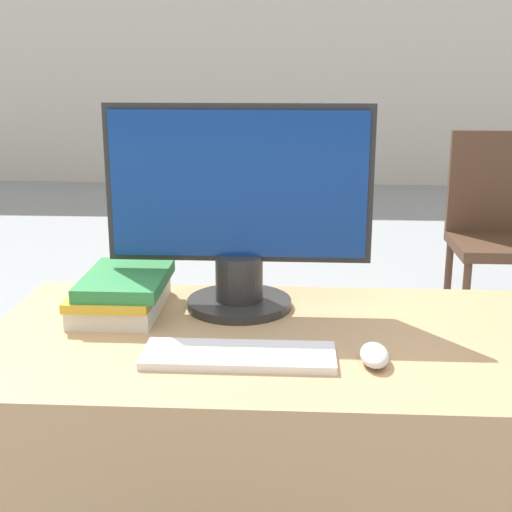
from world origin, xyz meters
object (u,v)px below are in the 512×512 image
object	(u,v)px
book_stack	(122,292)
keyboard	(239,356)
far_chair	(498,224)
mouse	(374,355)
monitor	(239,211)

from	to	relation	value
book_stack	keyboard	bearing A→B (deg)	-41.65
book_stack	far_chair	bearing A→B (deg)	53.45
book_stack	far_chair	world-z (taller)	far_chair
far_chair	mouse	bearing A→B (deg)	-103.01
book_stack	mouse	bearing A→B (deg)	-25.52
monitor	keyboard	world-z (taller)	monitor
book_stack	far_chair	distance (m)	2.27
keyboard	mouse	world-z (taller)	mouse
monitor	book_stack	distance (m)	0.33
keyboard	far_chair	bearing A→B (deg)	62.96
keyboard	book_stack	xyz separation A→B (m)	(-0.29, 0.26, 0.04)
mouse	far_chair	xyz separation A→B (m)	(0.80, 2.08, -0.21)
monitor	book_stack	bearing A→B (deg)	-171.02
keyboard	far_chair	size ratio (longest dim) A/B	0.39
book_stack	far_chair	size ratio (longest dim) A/B	0.30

